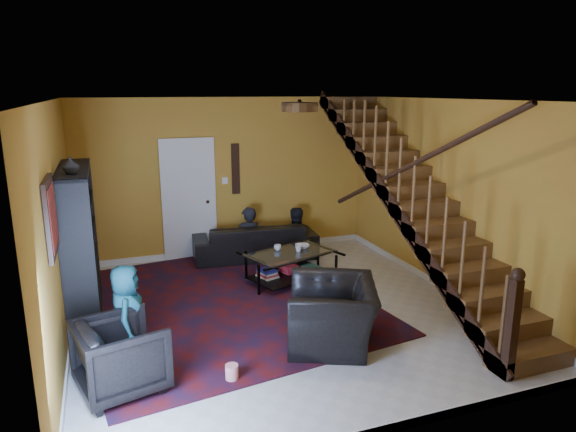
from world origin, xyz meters
The scene contains 21 objects.
floor centered at (0.00, 0.00, 0.00)m, with size 5.50×5.50×0.00m, color beige.
room centered at (-1.33, 1.33, 0.05)m, with size 5.50×5.50×5.50m.
staircase centered at (2.12, 0.00, 1.40)m, with size 0.95×5.02×3.18m.
bookshelf centered at (-2.40, 0.60, 0.96)m, with size 0.35×1.80×2.00m.
door centered at (-0.70, 2.73, 1.02)m, with size 0.82×0.05×2.05m, color silver.
framed_picture centered at (-2.57, -0.90, 1.75)m, with size 0.04×0.74×0.74m, color maroon.
wall_hanging centered at (0.15, 2.73, 1.55)m, with size 0.14×0.03×0.90m, color black.
ceiling_fixture centered at (0.00, -0.80, 2.74)m, with size 0.40×0.40×0.10m, color #3F2814.
rug centered at (-0.66, 0.54, 0.01)m, with size 3.72×4.25×0.02m, color #470C0D.
sofa centered at (0.36, 2.30, 0.32)m, with size 2.16×0.84×0.63m, color black.
armchair_left centered at (-2.05, -1.24, 0.37)m, with size 0.79×0.81×0.74m, color black.
armchair_right centered at (0.32, -1.05, 0.37)m, with size 1.14×1.00×0.74m, color black.
person_adult_a centered at (0.26, 2.35, 0.24)m, with size 0.50×0.33×1.38m, color black.
person_adult_b centered at (1.14, 2.35, 0.20)m, with size 0.63×0.49×1.30m, color black.
person_child centered at (-1.95, -0.70, 0.56)m, with size 0.55×0.36×1.12m, color #174C57.
coffee_table centered at (0.54, 0.94, 0.29)m, with size 1.47×1.14×0.49m.
cup_a centered at (0.39, 1.11, 0.54)m, with size 0.11×0.11×0.09m, color #999999.
cup_b centered at (0.67, 0.94, 0.54)m, with size 0.10×0.10×0.09m, color #999999.
bowl centered at (0.79, 1.09, 0.52)m, with size 0.22×0.22×0.05m, color #999999.
vase centered at (-2.41, 0.10, 2.10)m, with size 0.18×0.18×0.19m, color #999999.
popcorn_bucket centered at (-0.99, -1.46, 0.10)m, with size 0.14×0.14×0.16m, color red.
Camera 1 is at (-2.06, -6.11, 2.93)m, focal length 32.00 mm.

